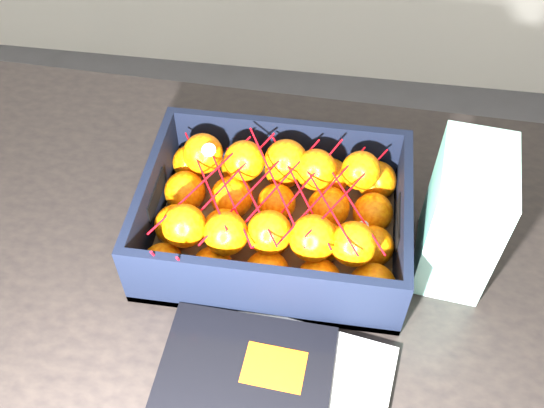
# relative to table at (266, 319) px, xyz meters

# --- Properties ---
(table) EXTENTS (1.23, 0.84, 0.75)m
(table) POSITION_rel_table_xyz_m (0.00, 0.00, 0.00)
(table) COLOR black
(table) RESTS_ON ground
(produce_crate) EXTENTS (0.36, 0.27, 0.11)m
(produce_crate) POSITION_rel_table_xyz_m (0.00, 0.08, 0.13)
(produce_crate) COLOR olive
(produce_crate) RESTS_ON table
(clementine_heap) EXTENTS (0.34, 0.25, 0.11)m
(clementine_heap) POSITION_rel_table_xyz_m (0.00, 0.08, 0.16)
(clementine_heap) COLOR orange
(clementine_heap) RESTS_ON produce_crate
(mesh_net) EXTENTS (0.30, 0.24, 0.09)m
(mesh_net) POSITION_rel_table_xyz_m (-0.01, 0.07, 0.20)
(mesh_net) COLOR red
(mesh_net) RESTS_ON clementine_heap
(retail_carton) EXTENTS (0.10, 0.14, 0.20)m
(retail_carton) POSITION_rel_table_xyz_m (0.25, 0.07, 0.20)
(retail_carton) COLOR white
(retail_carton) RESTS_ON table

